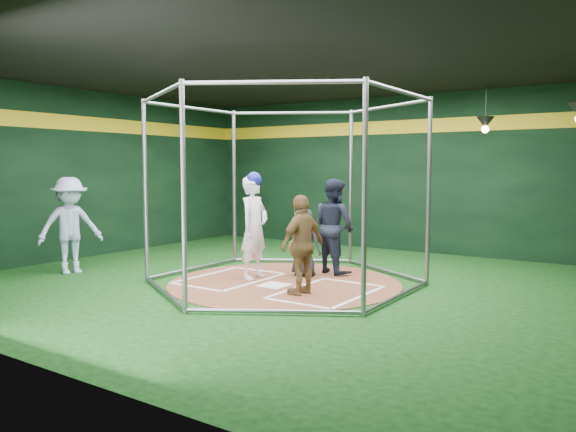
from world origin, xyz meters
The scene contains 12 objects.
room_shell centered at (0.00, 0.01, 1.75)m, with size 10.10×9.10×3.53m.
clay_disc centered at (0.00, 0.00, 0.01)m, with size 3.80×3.80×0.01m, color brown.
home_plate centered at (0.00, -0.30, 0.02)m, with size 0.43×0.43×0.01m, color white.
batter_box_left centered at (-0.95, -0.25, 0.02)m, with size 1.17×1.77×0.01m.
batter_box_right centered at (0.95, -0.25, 0.02)m, with size 1.17×1.77×0.01m.
batting_cage centered at (0.00, 0.00, 1.50)m, with size 4.05×4.67×3.00m.
pendant_lamp_near centered at (2.20, 3.60, 2.74)m, with size 0.34×0.34×0.90m.
batter_figure centered at (-0.62, 0.00, 0.91)m, with size 0.44×0.65×1.81m.
visitor_leopard centered at (0.69, -0.55, 0.75)m, with size 0.87×0.36×1.48m, color #A77F47.
catcher_figure centered at (-0.04, 0.65, 0.59)m, with size 0.60×0.60×1.17m.
umpire centered at (0.25, 1.20, 0.85)m, with size 0.82×0.64×1.69m, color black.
bystander_blue centered at (-3.67, -1.41, 0.86)m, with size 1.11×0.64×1.72m, color #A3B5D8.
Camera 1 is at (5.10, -7.50, 1.90)m, focal length 35.00 mm.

